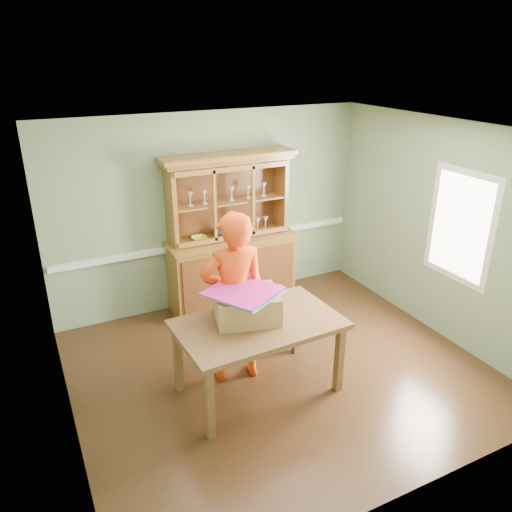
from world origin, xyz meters
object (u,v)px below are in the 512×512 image
dining_table (259,330)px  cardboard_box (247,306)px  china_hutch (231,254)px  person (234,299)px

dining_table → cardboard_box: (-0.08, 0.12, 0.25)m
china_hutch → cardboard_box: china_hutch is taller
dining_table → person: 0.44m
china_hutch → person: bearing=-112.6°
dining_table → person: person is taller
china_hutch → dining_table: china_hutch is taller
cardboard_box → dining_table: bearing=-56.3°
china_hutch → dining_table: 2.05m
dining_table → cardboard_box: cardboard_box is taller
china_hutch → person: (-0.68, -1.62, 0.21)m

